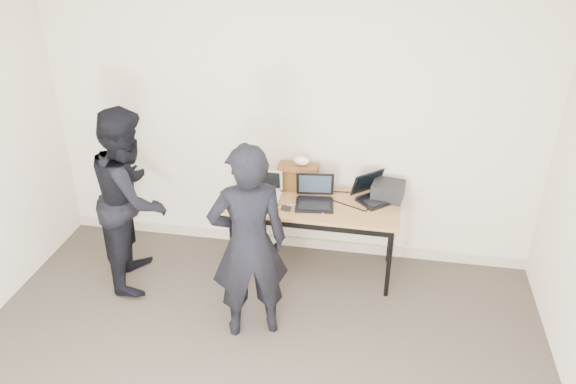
% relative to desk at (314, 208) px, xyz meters
% --- Properties ---
extents(room, '(4.60, 4.60, 2.80)m').
position_rel_desk_xyz_m(room, '(-0.28, -1.87, 0.69)').
color(room, '#3F3830').
rests_on(room, ground).
extents(desk, '(1.51, 0.67, 0.72)m').
position_rel_desk_xyz_m(desk, '(0.00, 0.00, 0.00)').
color(desk, olive).
rests_on(desk, ground).
extents(laptop_beige, '(0.30, 0.29, 0.24)m').
position_rel_desk_xyz_m(laptop_beige, '(-0.45, -0.00, 0.11)').
color(laptop_beige, beige).
rests_on(laptop_beige, desk).
extents(laptop_center, '(0.36, 0.35, 0.25)m').
position_rel_desk_xyz_m(laptop_center, '(0.01, -0.01, 0.12)').
color(laptop_center, black).
rests_on(laptop_center, desk).
extents(laptop_right, '(0.44, 0.44, 0.23)m').
position_rel_desk_xyz_m(laptop_right, '(0.51, 0.16, 0.11)').
color(laptop_right, black).
rests_on(laptop_right, desk).
extents(leather_satchel, '(0.36, 0.18, 0.25)m').
position_rel_desk_xyz_m(leather_satchel, '(-0.18, 0.23, 0.19)').
color(leather_satchel, brown).
rests_on(leather_satchel, desk).
extents(tissue, '(0.13, 0.10, 0.08)m').
position_rel_desk_xyz_m(tissue, '(-0.15, 0.23, 0.34)').
color(tissue, white).
rests_on(tissue, leather_satchel).
extents(equipment_box, '(0.30, 0.27, 0.16)m').
position_rel_desk_xyz_m(equipment_box, '(0.63, 0.19, 0.14)').
color(equipment_box, black).
rests_on(equipment_box, desk).
extents(power_brick, '(0.09, 0.06, 0.03)m').
position_rel_desk_xyz_m(power_brick, '(-0.22, -0.17, 0.07)').
color(power_brick, black).
rests_on(power_brick, desk).
extents(cables, '(1.16, 0.43, 0.01)m').
position_rel_desk_xyz_m(cables, '(0.05, 0.00, 0.06)').
color(cables, black).
rests_on(cables, desk).
extents(person_typist, '(0.70, 0.58, 1.63)m').
position_rel_desk_xyz_m(person_typist, '(-0.37, -0.88, 0.15)').
color(person_typist, black).
rests_on(person_typist, ground).
extents(person_observer, '(0.78, 0.91, 1.62)m').
position_rel_desk_xyz_m(person_observer, '(-1.53, -0.35, 0.15)').
color(person_observer, black).
rests_on(person_observer, ground).
extents(baseboard, '(4.50, 0.03, 0.10)m').
position_rel_desk_xyz_m(baseboard, '(-0.28, 0.36, -0.61)').
color(baseboard, '#B8AF99').
rests_on(baseboard, ground).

